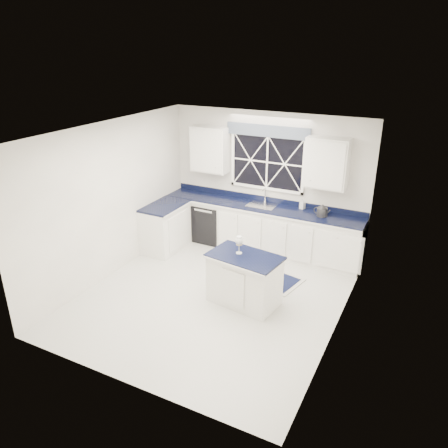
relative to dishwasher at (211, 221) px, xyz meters
The scene contains 13 objects.
ground 2.28m from the dishwasher, 60.57° to the right, with size 4.50×4.50×0.00m, color #BBBAB5.
back_wall 1.48m from the dishwasher, 15.26° to the left, with size 4.00×0.10×2.70m, color white.
base_cabinets 0.79m from the dishwasher, 12.13° to the right, with size 3.99×1.60×0.90m.
countertop 1.21m from the dishwasher, ahead, with size 3.98×0.64×0.04m, color black.
dishwasher is the anchor object (origin of this frame).
window 1.81m from the dishwasher, 12.95° to the left, with size 1.65×0.09×1.26m.
upper_cabinets 1.86m from the dishwasher, ahead, with size 3.10×0.34×0.90m.
faucet 1.31m from the dishwasher, 10.02° to the left, with size 0.05×0.20×0.30m.
island 2.49m from the dishwasher, 49.40° to the right, with size 1.20×0.82×0.83m.
rug 1.98m from the dishwasher, 30.87° to the right, with size 1.29×0.94×0.02m.
kettle 2.38m from the dishwasher, ahead, with size 0.32×0.21×0.23m.
wine_glass 2.46m from the dishwasher, 50.94° to the right, with size 0.12×0.12×0.29m.
soap_bottle 1.98m from the dishwasher, ahead, with size 0.09×0.09×0.19m, color silver.
Camera 1 is at (2.95, -5.45, 3.88)m, focal length 35.00 mm.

